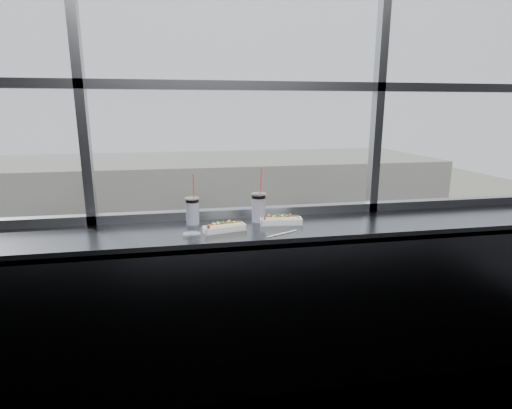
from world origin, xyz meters
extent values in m
plane|color=black|center=(0.00, 1.50, 0.55)|extent=(6.00, 0.00, 6.00)
plane|color=silver|center=(0.00, 1.52, 2.30)|extent=(6.00, 0.00, 6.00)
cube|color=slate|center=(0.00, 1.23, 1.07)|extent=(6.00, 0.55, 0.06)
cube|color=slate|center=(0.00, 0.97, 0.55)|extent=(6.00, 0.04, 1.04)
cube|color=white|center=(-0.15, 1.17, 1.10)|extent=(0.28, 0.14, 0.01)
cube|color=white|center=(-0.15, 1.17, 1.12)|extent=(0.28, 0.14, 0.04)
cylinder|color=#C8B87E|center=(-0.15, 1.17, 1.13)|extent=(0.21, 0.09, 0.04)
cylinder|color=maroon|center=(-0.15, 1.17, 1.14)|extent=(0.22, 0.08, 0.03)
cube|color=white|center=(0.24, 1.26, 1.10)|extent=(0.28, 0.12, 0.01)
cube|color=white|center=(0.24, 1.26, 1.12)|extent=(0.28, 0.12, 0.04)
cylinder|color=#C8B87E|center=(0.24, 1.26, 1.13)|extent=(0.22, 0.07, 0.05)
cylinder|color=maroon|center=(0.24, 1.26, 1.14)|extent=(0.23, 0.05, 0.03)
cylinder|color=white|center=(-0.34, 1.37, 1.19)|extent=(0.09, 0.09, 0.17)
cylinder|color=black|center=(-0.34, 1.37, 1.26)|extent=(0.09, 0.09, 0.02)
cylinder|color=silver|center=(-0.34, 1.37, 1.28)|extent=(0.09, 0.09, 0.01)
cylinder|color=#F5473E|center=(-0.33, 1.36, 1.35)|extent=(0.01, 0.05, 0.18)
cylinder|color=white|center=(0.10, 1.35, 1.19)|extent=(0.09, 0.09, 0.19)
cylinder|color=black|center=(0.10, 1.35, 1.28)|extent=(0.10, 0.10, 0.02)
cylinder|color=silver|center=(0.10, 1.35, 1.29)|extent=(0.10, 0.10, 0.01)
cylinder|color=#F5473E|center=(0.12, 1.34, 1.37)|extent=(0.01, 0.05, 0.20)
cylinder|color=white|center=(0.19, 1.04, 1.10)|extent=(0.21, 0.11, 0.01)
ellipsoid|color=silver|center=(-0.36, 1.12, 1.11)|extent=(0.11, 0.08, 0.03)
plane|color=gray|center=(0.00, 45.00, -11.00)|extent=(120.00, 120.00, 0.00)
cube|color=black|center=(0.00, 21.50, -10.97)|extent=(80.00, 10.00, 0.06)
cube|color=gray|center=(0.00, 29.50, -10.98)|extent=(80.00, 6.00, 0.04)
cube|color=gray|center=(0.00, 39.50, -7.00)|extent=(50.00, 14.00, 8.00)
imported|color=white|center=(13.95, 25.50, -9.91)|extent=(3.28, 6.46, 2.07)
imported|color=black|center=(-8.52, 25.50, -9.78)|extent=(3.29, 7.14, 2.33)
imported|color=black|center=(-6.53, 17.50, -9.99)|extent=(2.98, 5.94, 1.90)
imported|color=silver|center=(6.81, 17.50, -9.93)|extent=(2.80, 6.17, 2.02)
imported|color=#8D3500|center=(-1.27, 17.50, -9.94)|extent=(2.75, 6.11, 2.00)
imported|color=#4F3B93|center=(15.69, 17.50, -9.84)|extent=(3.39, 6.86, 2.21)
imported|color=#66605B|center=(-4.66, 28.64, -10.04)|extent=(0.82, 0.61, 1.84)
imported|color=#66605B|center=(3.44, 29.36, -9.91)|extent=(0.93, 0.70, 2.10)
imported|color=#66605B|center=(8.62, 28.64, -9.83)|extent=(1.01, 0.76, 2.27)
cylinder|color=#47382B|center=(-10.46, 29.50, -9.80)|extent=(0.24, 0.24, 2.41)
sphere|color=#3F652E|center=(-10.46, 29.50, -7.59)|extent=(3.21, 3.21, 3.21)
cylinder|color=#47382B|center=(1.15, 29.50, -9.75)|extent=(0.25, 0.25, 2.51)
sphere|color=#3F652E|center=(1.15, 29.50, -7.45)|extent=(3.34, 3.34, 3.34)
cylinder|color=#47382B|center=(10.73, 29.50, -9.75)|extent=(0.25, 0.25, 2.50)
sphere|color=#3F652E|center=(10.73, 29.50, -7.46)|extent=(3.33, 3.33, 3.33)
camera|label=1|loc=(-0.40, -1.23, 1.85)|focal=28.00mm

